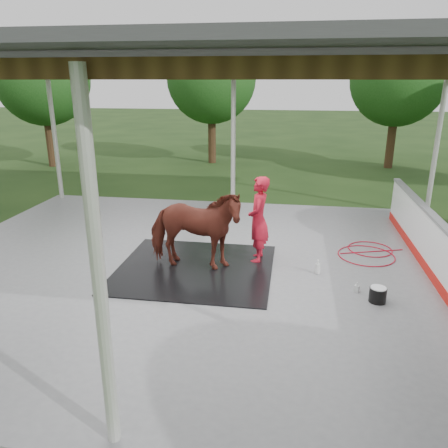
# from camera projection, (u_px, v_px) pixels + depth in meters

# --- Properties ---
(ground) EXTENTS (100.00, 100.00, 0.00)m
(ground) POSITION_uv_depth(u_px,v_px,m) (202.00, 268.00, 9.17)
(ground) COLOR #1E3814
(concrete_slab) EXTENTS (12.00, 10.00, 0.05)m
(concrete_slab) POSITION_uv_depth(u_px,v_px,m) (202.00, 266.00, 9.16)
(concrete_slab) COLOR slate
(concrete_slab) RESTS_ON ground
(pavilion_structure) EXTENTS (12.60, 10.60, 4.05)m
(pavilion_structure) POSITION_uv_depth(u_px,v_px,m) (199.00, 67.00, 7.92)
(pavilion_structure) COLOR beige
(pavilion_structure) RESTS_ON ground
(dasher_board) EXTENTS (0.16, 8.00, 1.15)m
(dasher_board) POSITION_uv_depth(u_px,v_px,m) (438.00, 254.00, 8.30)
(dasher_board) COLOR red
(dasher_board) RESTS_ON concrete_slab
(tree_belt) EXTENTS (28.00, 28.00, 5.80)m
(tree_belt) POSITION_uv_depth(u_px,v_px,m) (223.00, 78.00, 8.77)
(tree_belt) COLOR #382314
(tree_belt) RESTS_ON ground
(rubber_mat) EXTENTS (3.14, 2.95, 0.02)m
(rubber_mat) POSITION_uv_depth(u_px,v_px,m) (195.00, 268.00, 8.99)
(rubber_mat) COLOR black
(rubber_mat) RESTS_ON concrete_slab
(horse) EXTENTS (2.01, 0.97, 1.67)m
(horse) POSITION_uv_depth(u_px,v_px,m) (194.00, 229.00, 8.72)
(horse) COLOR maroon
(horse) RESTS_ON rubber_mat
(handler) EXTENTS (0.45, 0.67, 1.83)m
(handler) POSITION_uv_depth(u_px,v_px,m) (258.00, 220.00, 9.14)
(handler) COLOR red
(handler) RESTS_ON concrete_slab
(wash_bucket) EXTENTS (0.30, 0.30, 0.28)m
(wash_bucket) POSITION_uv_depth(u_px,v_px,m) (378.00, 294.00, 7.62)
(wash_bucket) COLOR black
(wash_bucket) RESTS_ON concrete_slab
(soap_bottle_a) EXTENTS (0.13, 0.13, 0.30)m
(soap_bottle_a) POSITION_uv_depth(u_px,v_px,m) (318.00, 267.00, 8.72)
(soap_bottle_a) COLOR silver
(soap_bottle_a) RESTS_ON concrete_slab
(soap_bottle_b) EXTENTS (0.11, 0.12, 0.19)m
(soap_bottle_b) POSITION_uv_depth(u_px,v_px,m) (357.00, 287.00, 7.99)
(soap_bottle_b) COLOR #338CD8
(soap_bottle_b) RESTS_ON concrete_slab
(hose_coil) EXTENTS (1.49, 1.52, 0.02)m
(hose_coil) POSITION_uv_depth(u_px,v_px,m) (368.00, 253.00, 9.78)
(hose_coil) COLOR #B50C22
(hose_coil) RESTS_ON concrete_slab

